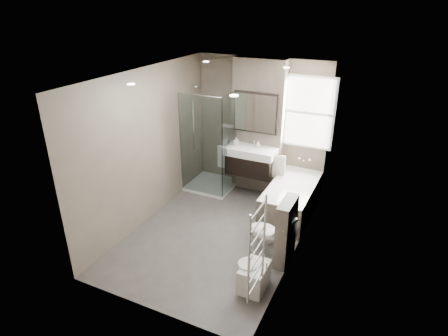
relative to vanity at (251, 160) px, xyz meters
The scene contains 15 objects.
room 1.53m from the vanity, 90.00° to the right, with size 2.70×3.90×2.70m.
vanity_pier 0.66m from the vanity, 90.00° to the left, with size 1.00×0.25×2.60m, color #62594D.
vanity is the anchor object (origin of this frame).
mirror_cabinet 0.91m from the vanity, 90.00° to the left, with size 0.86×0.08×0.76m.
towel_left 0.56m from the vanity, behind, with size 0.24×0.06×0.44m, color silver.
towel_right 0.56m from the vanity, ahead, with size 0.24×0.06×0.44m, color silver.
shower_enclosure 0.80m from the vanity, behind, with size 0.90×0.90×2.00m.
bathtub 1.07m from the vanity, 19.37° to the right, with size 0.75×1.60×0.57m.
window 1.37m from the vanity, 26.58° to the left, with size 0.98×0.06×1.33m.
toilet 1.96m from the vanity, 59.77° to the right, with size 0.40×0.70×0.72m, color white.
cistern_box 2.08m from the vanity, 54.16° to the right, with size 0.19×0.55×1.00m.
bidet 2.68m from the vanity, 67.28° to the right, with size 0.40×0.45×0.48m.
towel_radiator 3.30m from the vanity, 67.55° to the right, with size 0.03×0.49×1.10m.
soap_bottle_a 0.46m from the vanity, behind, with size 0.07×0.07×0.16m, color white.
soap_bottle_b 0.35m from the vanity, 39.72° to the left, with size 0.10×0.10×0.12m, color white.
Camera 1 is at (2.33, -4.72, 3.56)m, focal length 30.00 mm.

